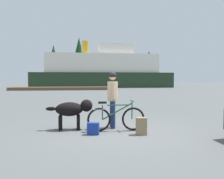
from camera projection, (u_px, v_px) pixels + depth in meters
ground_plane at (117, 132)px, 7.11m from camera, size 160.00×160.00×0.00m
bicycle at (116, 118)px, 7.25m from camera, size 1.71×0.44×0.90m
person_cyclist at (113, 94)px, 7.68m from camera, size 0.32×0.53×1.76m
dog at (73, 109)px, 7.45m from camera, size 1.40×0.50×0.91m
backpack at (141, 126)px, 6.78m from camera, size 0.29×0.22×0.47m
handbag_pannier at (93, 129)px, 6.78m from camera, size 0.35×0.25×0.33m
dock_pier at (63, 88)px, 33.43m from camera, size 13.92×2.73×0.40m
ferry_boat at (102, 71)px, 44.09m from camera, size 23.86×8.15×8.15m
sailboat_moored at (82, 84)px, 47.20m from camera, size 8.17×2.29×8.10m
pine_tree_far_left at (51, 64)px, 59.27m from camera, size 3.64×3.64×8.03m
pine_tree_center at (79, 55)px, 61.73m from camera, size 4.31×4.31×11.79m
pine_tree_far_right at (149, 64)px, 62.55m from camera, size 4.16×4.16×8.54m
pine_tree_mid_back at (54, 60)px, 64.87m from camera, size 4.07×4.07×10.39m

